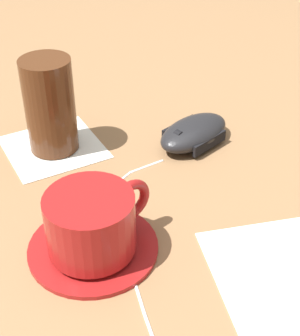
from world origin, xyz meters
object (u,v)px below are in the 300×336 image
at_px(saucer, 93,246).
at_px(drinking_glass, 50,105).
at_px(coffee_cup, 92,222).
at_px(computer_mouse, 194,133).

relative_size(saucer, drinking_glass, 1.09).
bearing_deg(coffee_cup, computer_mouse, -126.78).
distance_m(coffee_cup, computer_mouse, 0.23).
height_order(computer_mouse, drinking_glass, drinking_glass).
distance_m(saucer, coffee_cup, 0.04).
xyz_separation_m(saucer, coffee_cup, (-0.00, 0.00, 0.03)).
height_order(coffee_cup, computer_mouse, coffee_cup).
bearing_deg(coffee_cup, saucer, -72.21).
distance_m(computer_mouse, drinking_glass, 0.18).
distance_m(saucer, drinking_glass, 0.20).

